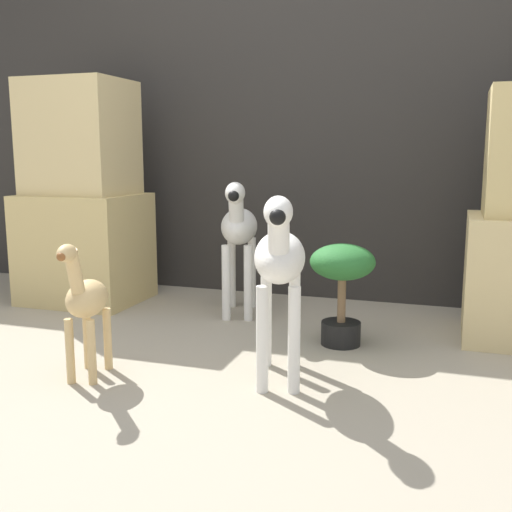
{
  "coord_description": "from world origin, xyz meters",
  "views": [
    {
      "loc": [
        0.81,
        -1.76,
        0.85
      ],
      "look_at": [
        -0.02,
        0.76,
        0.39
      ],
      "focal_mm": 42.0,
      "sensor_mm": 36.0,
      "label": 1
    }
  ],
  "objects_px": {
    "zebra_right": "(279,264)",
    "zebra_left": "(239,230)",
    "potted_palm_front": "(342,277)",
    "giraffe_figurine": "(85,301)"
  },
  "relations": [
    {
      "from": "zebra_right",
      "to": "giraffe_figurine",
      "type": "relative_size",
      "value": 1.32
    },
    {
      "from": "zebra_left",
      "to": "zebra_right",
      "type": "bearing_deg",
      "value": -61.06
    },
    {
      "from": "zebra_right",
      "to": "zebra_left",
      "type": "xyz_separation_m",
      "value": [
        -0.46,
        0.84,
        0.0
      ]
    },
    {
      "from": "zebra_left",
      "to": "potted_palm_front",
      "type": "bearing_deg",
      "value": -28.76
    },
    {
      "from": "zebra_right",
      "to": "potted_palm_front",
      "type": "bearing_deg",
      "value": 74.47
    },
    {
      "from": "giraffe_figurine",
      "to": "zebra_right",
      "type": "bearing_deg",
      "value": 15.5
    },
    {
      "from": "zebra_right",
      "to": "zebra_left",
      "type": "relative_size",
      "value": 1.0
    },
    {
      "from": "zebra_right",
      "to": "zebra_left",
      "type": "bearing_deg",
      "value": 118.94
    },
    {
      "from": "zebra_right",
      "to": "giraffe_figurine",
      "type": "height_order",
      "value": "zebra_right"
    },
    {
      "from": "zebra_left",
      "to": "potted_palm_front",
      "type": "relative_size",
      "value": 1.56
    }
  ]
}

